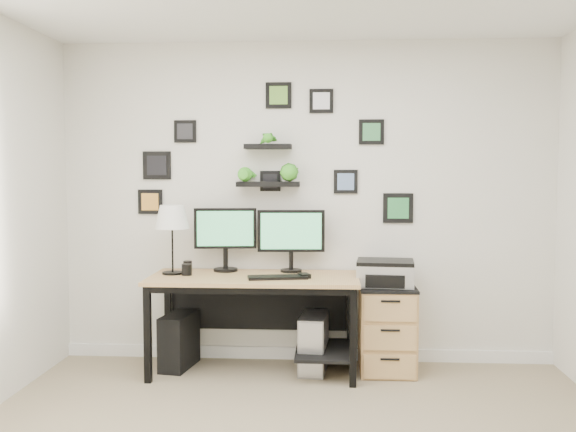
# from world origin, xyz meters

# --- Properties ---
(room) EXTENTS (4.00, 4.00, 4.00)m
(room) POSITION_xyz_m (0.00, 1.98, 0.05)
(room) COLOR tan
(room) RESTS_ON ground
(desk) EXTENTS (1.60, 0.70, 0.75)m
(desk) POSITION_xyz_m (-0.35, 1.67, 0.63)
(desk) COLOR tan
(desk) RESTS_ON ground
(monitor_left) EXTENTS (0.50, 0.21, 0.51)m
(monitor_left) POSITION_xyz_m (-0.64, 1.86, 1.05)
(monitor_left) COLOR black
(monitor_left) RESTS_ON desk
(monitor_right) EXTENTS (0.54, 0.18, 0.50)m
(monitor_right) POSITION_xyz_m (-0.11, 1.85, 1.05)
(monitor_right) COLOR black
(monitor_right) RESTS_ON desk
(keyboard) EXTENTS (0.46, 0.22, 0.02)m
(keyboard) POSITION_xyz_m (-0.19, 1.52, 0.76)
(keyboard) COLOR black
(keyboard) RESTS_ON desk
(mouse) EXTENTS (0.11, 0.13, 0.03)m
(mouse) POSITION_xyz_m (0.00, 1.58, 0.77)
(mouse) COLOR black
(mouse) RESTS_ON desk
(table_lamp) EXTENTS (0.27, 0.27, 0.54)m
(table_lamp) POSITION_xyz_m (-1.03, 1.69, 1.18)
(table_lamp) COLOR black
(table_lamp) RESTS_ON desk
(mug) EXTENTS (0.08, 0.08, 0.09)m
(mug) POSITION_xyz_m (-0.91, 1.64, 0.79)
(mug) COLOR black
(mug) RESTS_ON desk
(pen_cup) EXTENTS (0.07, 0.07, 0.09)m
(pen_cup) POSITION_xyz_m (-0.94, 1.80, 0.79)
(pen_cup) COLOR black
(pen_cup) RESTS_ON desk
(pc_tower_black) EXTENTS (0.26, 0.45, 0.43)m
(pc_tower_black) POSITION_xyz_m (-0.99, 1.71, 0.21)
(pc_tower_black) COLOR black
(pc_tower_black) RESTS_ON ground
(pc_tower_grey) EXTENTS (0.24, 0.46, 0.44)m
(pc_tower_grey) POSITION_xyz_m (0.07, 1.69, 0.22)
(pc_tower_grey) COLOR gray
(pc_tower_grey) RESTS_ON ground
(file_cabinet) EXTENTS (0.43, 0.53, 0.67)m
(file_cabinet) POSITION_xyz_m (0.64, 1.72, 0.34)
(file_cabinet) COLOR tan
(file_cabinet) RESTS_ON ground
(printer) EXTENTS (0.46, 0.38, 0.20)m
(printer) POSITION_xyz_m (0.62, 1.73, 0.77)
(printer) COLOR silver
(printer) RESTS_ON file_cabinet
(wall_decor) EXTENTS (2.25, 0.18, 1.13)m
(wall_decor) POSITION_xyz_m (-0.27, 1.93, 1.65)
(wall_decor) COLOR black
(wall_decor) RESTS_ON ground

